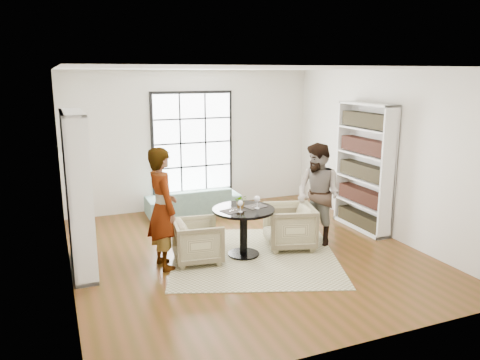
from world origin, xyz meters
name	(u,v)px	position (x,y,z in m)	size (l,w,h in m)	color
ground	(245,252)	(0.00, 0.00, 0.00)	(6.00, 6.00, 0.00)	#583115
room_shell	(233,173)	(0.00, 0.54, 1.26)	(6.00, 6.01, 6.00)	silver
rug	(255,256)	(0.07, -0.23, 0.01)	(2.63, 2.63, 0.01)	tan
pedestal_table	(244,222)	(-0.08, -0.13, 0.58)	(1.01, 1.01, 0.80)	black
sofa	(193,201)	(-0.17, 2.45, 0.28)	(1.95, 0.76, 0.57)	slate
armchair_left	(198,241)	(-0.84, -0.08, 0.34)	(0.73, 0.75, 0.68)	tan
armchair_right	(289,226)	(0.79, -0.07, 0.37)	(0.80, 0.82, 0.74)	#BCB586
person_left	(162,208)	(-1.39, -0.08, 0.94)	(0.68, 0.45, 1.87)	gray
person_right	(318,194)	(1.34, -0.07, 0.88)	(0.86, 0.67, 1.77)	gray
placemat_left	(233,211)	(-0.29, -0.19, 0.81)	(0.34, 0.26, 0.01)	#2A2724
placemat_right	(255,206)	(0.15, -0.09, 0.81)	(0.34, 0.26, 0.01)	#2A2724
cutlery_left	(233,210)	(-0.29, -0.19, 0.81)	(0.14, 0.22, 0.01)	silver
cutlery_right	(255,206)	(0.15, -0.09, 0.81)	(0.14, 0.22, 0.01)	silver
wine_glass_left	(240,204)	(-0.20, -0.28, 0.94)	(0.09, 0.09, 0.19)	silver
wine_glass_right	(257,199)	(0.12, -0.21, 0.96)	(0.10, 0.10, 0.21)	silver
flower_centerpiece	(241,201)	(-0.11, -0.09, 0.91)	(0.20, 0.18, 0.23)	gray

